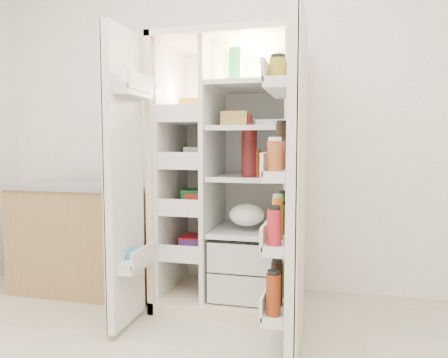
# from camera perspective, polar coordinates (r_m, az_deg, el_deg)

# --- Properties ---
(wall_back) EXTENTS (4.00, 0.02, 2.70)m
(wall_back) POSITION_cam_1_polar(r_m,az_deg,el_deg) (3.28, 2.18, 9.07)
(wall_back) COLOR white
(wall_back) RESTS_ON floor
(refrigerator) EXTENTS (0.92, 0.70, 1.80)m
(refrigerator) POSITION_cam_1_polar(r_m,az_deg,el_deg) (2.95, 1.29, -2.21)
(refrigerator) COLOR beige
(refrigerator) RESTS_ON floor
(freezer_door) EXTENTS (0.15, 0.40, 1.72)m
(freezer_door) POSITION_cam_1_polar(r_m,az_deg,el_deg) (2.54, -13.18, -0.12)
(freezer_door) COLOR silver
(freezer_door) RESTS_ON floor
(fridge_door) EXTENTS (0.17, 0.58, 1.72)m
(fridge_door) POSITION_cam_1_polar(r_m,az_deg,el_deg) (2.18, 9.20, -1.29)
(fridge_door) COLOR silver
(fridge_door) RESTS_ON floor
(kitchen_counter) EXTENTS (1.12, 0.59, 0.81)m
(kitchen_counter) POSITION_cam_1_polar(r_m,az_deg,el_deg) (3.38, -17.44, -7.34)
(kitchen_counter) COLOR #A58352
(kitchen_counter) RESTS_ON floor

